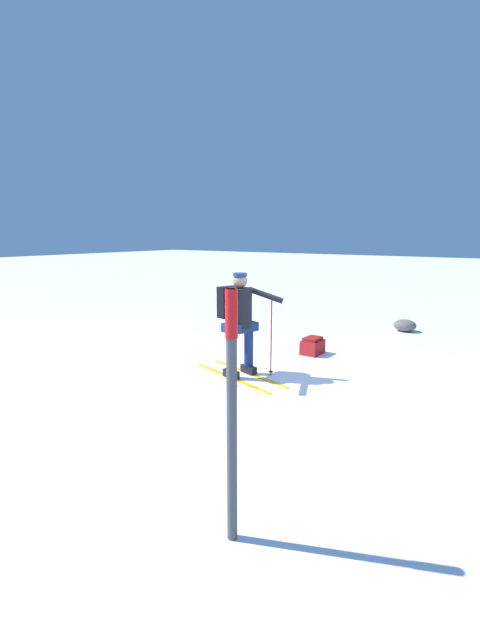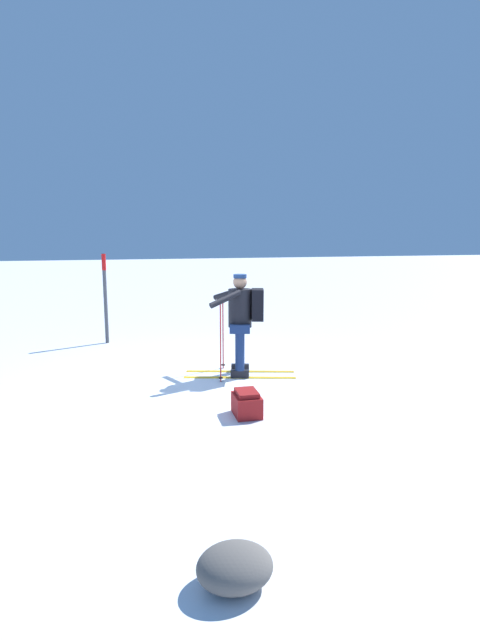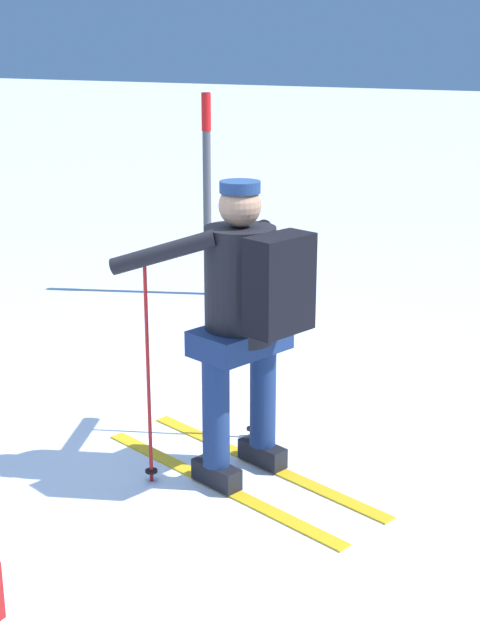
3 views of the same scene
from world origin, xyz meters
name	(u,v)px [view 3 (image 3 of 3)]	position (x,y,z in m)	size (l,w,h in m)	color
ground_plane	(128,469)	(0.00, 0.00, 0.00)	(80.00, 80.00, 0.00)	white
skier	(245,311)	(0.64, 0.24, 0.99)	(1.89, 1.12, 1.68)	gold
trail_marker	(207,181)	(-1.50, 3.40, 1.11)	(0.09, 0.09, 1.91)	#4C4C51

